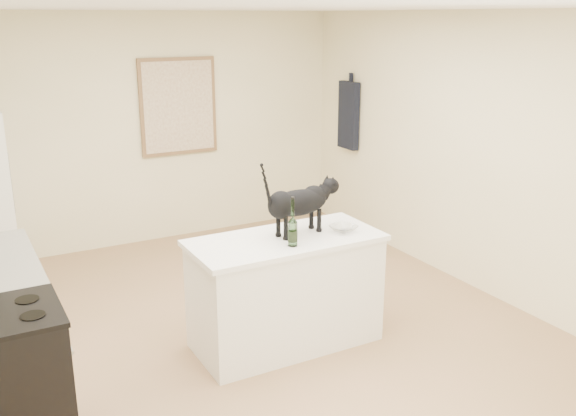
{
  "coord_description": "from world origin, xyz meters",
  "views": [
    {
      "loc": [
        -2.12,
        -4.28,
        2.54
      ],
      "look_at": [
        0.15,
        -0.15,
        1.12
      ],
      "focal_mm": 39.78,
      "sensor_mm": 36.0,
      "label": 1
    }
  ],
  "objects": [
    {
      "name": "wall_front",
      "position": [
        0.0,
        -2.75,
        1.3
      ],
      "size": [
        4.5,
        0.0,
        4.5
      ],
      "primitive_type": "plane",
      "rotation": [
        -1.57,
        0.0,
        0.0
      ],
      "color": "beige",
      "rests_on": "ground"
    },
    {
      "name": "artwork_frame",
      "position": [
        0.3,
        2.72,
        1.55
      ],
      "size": [
        0.9,
        0.03,
        1.1
      ],
      "primitive_type": "cube",
      "color": "brown",
      "rests_on": "wall_back"
    },
    {
      "name": "fridge_paper",
      "position": [
        -1.6,
        2.44,
        1.32
      ],
      "size": [
        0.01,
        0.16,
        0.2
      ],
      "primitive_type": "cube",
      "rotation": [
        0.0,
        0.0,
        0.02
      ],
      "color": "beige",
      "rests_on": "fridge"
    },
    {
      "name": "hanging_garment",
      "position": [
        2.19,
        2.05,
        1.4
      ],
      "size": [
        0.08,
        0.34,
        0.8
      ],
      "primitive_type": "cube",
      "color": "black",
      "rests_on": "wall_right"
    },
    {
      "name": "artwork_canvas",
      "position": [
        0.3,
        2.7,
        1.55
      ],
      "size": [
        0.82,
        0.0,
        1.02
      ],
      "primitive_type": "cube",
      "color": "beige",
      "rests_on": "wall_back"
    },
    {
      "name": "island_base",
      "position": [
        0.1,
        -0.2,
        0.43
      ],
      "size": [
        1.44,
        0.67,
        0.86
      ],
      "primitive_type": "cube",
      "color": "white",
      "rests_on": "floor"
    },
    {
      "name": "wine_bottle",
      "position": [
        0.06,
        -0.38,
        1.07
      ],
      "size": [
        0.09,
        0.09,
        0.33
      ],
      "primitive_type": "cylinder",
      "rotation": [
        0.0,
        0.0,
        0.4
      ],
      "color": "#285A24",
      "rests_on": "island_top"
    },
    {
      "name": "stove",
      "position": [
        -1.95,
        -0.6,
        0.45
      ],
      "size": [
        0.6,
        0.6,
        0.9
      ],
      "primitive_type": "cube",
      "color": "black",
      "rests_on": "floor"
    },
    {
      "name": "wall_back",
      "position": [
        0.0,
        2.75,
        1.3
      ],
      "size": [
        4.5,
        0.0,
        4.5
      ],
      "primitive_type": "plane",
      "rotation": [
        1.57,
        0.0,
        0.0
      ],
      "color": "beige",
      "rests_on": "ground"
    },
    {
      "name": "glass_bowl",
      "position": [
        0.57,
        -0.29,
        0.93
      ],
      "size": [
        0.25,
        0.25,
        0.05
      ],
      "primitive_type": "imported",
      "rotation": [
        0.0,
        0.0,
        0.22
      ],
      "color": "white",
      "rests_on": "island_top"
    },
    {
      "name": "island_top",
      "position": [
        0.1,
        -0.2,
        0.88
      ],
      "size": [
        1.5,
        0.7,
        0.04
      ],
      "primitive_type": "cube",
      "color": "white",
      "rests_on": "island_base"
    },
    {
      "name": "ceiling",
      "position": [
        0.0,
        0.0,
        2.6
      ],
      "size": [
        5.5,
        5.5,
        0.0
      ],
      "primitive_type": "plane",
      "rotation": [
        3.14,
        0.0,
        0.0
      ],
      "color": "white",
      "rests_on": "ground"
    },
    {
      "name": "floor",
      "position": [
        0.0,
        0.0,
        0.0
      ],
      "size": [
        5.5,
        5.5,
        0.0
      ],
      "primitive_type": "plane",
      "color": "#A07555",
      "rests_on": "ground"
    },
    {
      "name": "wall_right",
      "position": [
        2.25,
        0.0,
        1.3
      ],
      "size": [
        0.0,
        5.5,
        5.5
      ],
      "primitive_type": "plane",
      "rotation": [
        1.57,
        0.0,
        -1.57
      ],
      "color": "beige",
      "rests_on": "ground"
    },
    {
      "name": "black_cat",
      "position": [
        0.23,
        -0.17,
        1.13
      ],
      "size": [
        0.68,
        0.28,
        0.46
      ],
      "primitive_type": null,
      "rotation": [
        0.0,
        0.0,
        0.14
      ],
      "color": "black",
      "rests_on": "island_top"
    }
  ]
}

